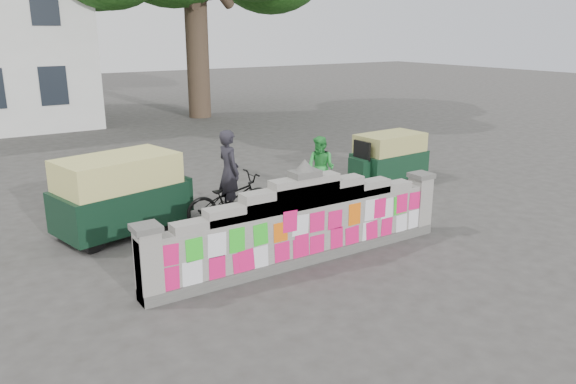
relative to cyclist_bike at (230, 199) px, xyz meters
The scene contains 7 objects.
ground 2.87m from the cyclist_bike, 87.45° to the right, with size 100.00×100.00×0.00m, color #383533.
parapet_wall 2.82m from the cyclist_bike, 87.46° to the right, with size 6.48×0.44×2.01m.
cyclist_bike is the anchor object (origin of this frame).
cyclist_rider 0.39m from the cyclist_bike, ahead, with size 0.69×0.45×1.90m, color black.
pedestrian 2.91m from the cyclist_bike, ahead, with size 0.79×0.62×1.63m, color green.
rickshaw_left 2.35m from the cyclist_bike, 162.88° to the left, with size 3.17×1.99×1.70m.
rickshaw_right 5.62m from the cyclist_bike, ahead, with size 2.52×1.28×1.38m.
Camera 1 is at (-5.64, -8.16, 4.28)m, focal length 35.00 mm.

